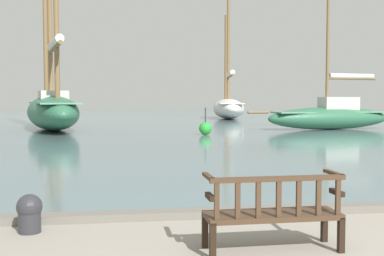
{
  "coord_description": "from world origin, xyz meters",
  "views": [
    {
      "loc": [
        -2.13,
        -3.27,
        1.78
      ],
      "look_at": [
        -0.19,
        10.0,
        1.0
      ],
      "focal_mm": 45.0,
      "sensor_mm": 36.0,
      "label": 1
    }
  ],
  "objects": [
    {
      "name": "channel_buoy",
      "position": [
        1.91,
        19.81,
        0.4
      ],
      "size": [
        0.63,
        0.63,
        1.33
      ],
      "color": "green",
      "rests_on": "harbor_water"
    },
    {
      "name": "sailboat_mid_starboard",
      "position": [
        -6.09,
        25.11,
        1.38
      ],
      "size": [
        5.2,
        11.72,
        15.39
      ],
      "color": "#2D6647",
      "rests_on": "harbor_water"
    },
    {
      "name": "sailboat_nearest_port",
      "position": [
        9.86,
        23.15,
        0.89
      ],
      "size": [
        9.12,
        3.0,
        8.98
      ],
      "color": "#2D6647",
      "rests_on": "harbor_water"
    },
    {
      "name": "mooring_bollard",
      "position": [
        -3.37,
        3.35,
        0.27
      ],
      "size": [
        0.34,
        0.34,
        0.52
      ],
      "color": "#2D2D33",
      "rests_on": "ground"
    },
    {
      "name": "park_bench",
      "position": [
        -0.38,
        2.11,
        0.47
      ],
      "size": [
        1.61,
        0.55,
        0.92
      ],
      "color": "black",
      "rests_on": "ground"
    },
    {
      "name": "sailboat_nearest_starboard",
      "position": [
        7.54,
        39.87,
        1.24
      ],
      "size": [
        4.0,
        11.42,
        14.27
      ],
      "color": "silver",
      "rests_on": "harbor_water"
    },
    {
      "name": "quay_edge_kerb",
      "position": [
        0.0,
        3.85,
        0.06
      ],
      "size": [
        40.0,
        0.3,
        0.12
      ],
      "primitive_type": "cube",
      "color": "slate",
      "rests_on": "ground"
    },
    {
      "name": "harbor_water",
      "position": [
        0.0,
        44.0,
        0.04
      ],
      "size": [
        100.0,
        80.0,
        0.08
      ],
      "primitive_type": "cube",
      "color": "slate",
      "rests_on": "ground"
    }
  ]
}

